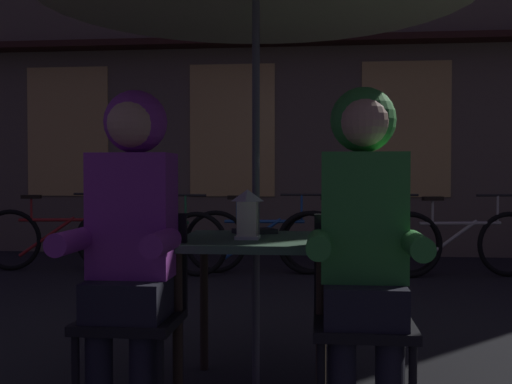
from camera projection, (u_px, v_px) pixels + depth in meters
name	position (u px, v px, depth m)	size (l,w,h in m)	color
cafe_table	(256.00, 259.00, 3.01)	(0.72, 0.72, 0.74)	#42664C
lantern	(247.00, 213.00, 2.93)	(0.11, 0.11, 0.23)	white
chair_left	(135.00, 303.00, 2.69)	(0.40, 0.40, 0.87)	black
chair_right	(363.00, 308.00, 2.60)	(0.40, 0.40, 0.87)	black
person_left_hooded	(131.00, 221.00, 2.63)	(0.45, 0.56, 1.40)	black
person_right_hooded	(364.00, 223.00, 2.53)	(0.45, 0.56, 1.40)	black
shopfront_building	(318.00, 17.00, 8.27)	(10.00, 0.93, 6.20)	#6B5B4C
bicycle_nearest	(58.00, 238.00, 6.82)	(1.67, 0.31, 0.84)	black
bicycle_second	(150.00, 241.00, 6.52)	(1.67, 0.30, 0.84)	black
bicycle_third	(264.00, 240.00, 6.60)	(1.68, 0.16, 0.84)	black
bicycle_fourth	(358.00, 241.00, 6.49)	(1.68, 0.12, 0.84)	black
bicycle_fifth	(460.00, 243.00, 6.34)	(1.66, 0.36, 0.84)	black
book	(255.00, 231.00, 3.21)	(0.20, 0.14, 0.02)	black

